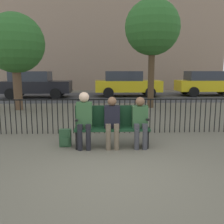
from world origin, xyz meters
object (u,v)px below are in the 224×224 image
object	(u,v)px
backpack	(65,138)
parked_car_1	(35,84)
seated_person_2	(140,119)
tree_1	(15,44)
seated_person_1	(112,120)
tree_0	(152,28)
park_bench	(112,125)
seated_person_0	(84,117)
parked_car_0	(127,83)
parked_car_2	(207,83)

from	to	relation	value
backpack	parked_car_1	xyz separation A→B (m)	(-3.27, 10.07, 0.65)
seated_person_2	tree_1	bearing A→B (deg)	128.89
seated_person_1	tree_1	distance (m)	7.07
seated_person_1	parked_car_1	distance (m)	11.09
seated_person_1	tree_0	distance (m)	6.88
parked_car_1	backpack	bearing A→B (deg)	-72.02
backpack	tree_0	world-z (taller)	tree_0
parked_car_1	park_bench	bearing A→B (deg)	-66.76
seated_person_0	parked_car_0	distance (m)	10.93
parked_car_0	parked_car_1	distance (m)	5.75
seated_person_0	tree_0	xyz separation A→B (m)	(2.62, 5.91, 2.81)
park_bench	seated_person_1	distance (m)	0.20
parked_car_0	parked_car_2	bearing A→B (deg)	2.44
parked_car_2	seated_person_0	bearing A→B (deg)	-124.04
tree_1	backpack	bearing A→B (deg)	-62.68
park_bench	backpack	xyz separation A→B (m)	(-1.06, 0.01, -0.30)
seated_person_1	parked_car_0	bearing A→B (deg)	82.58
seated_person_0	parked_car_2	xyz separation A→B (m)	(7.42, 10.98, 0.14)
backpack	seated_person_1	bearing A→B (deg)	-7.62
tree_0	tree_1	xyz separation A→B (m)	(-5.86, -0.38, -0.73)
parked_car_0	tree_0	bearing A→B (deg)	-82.77
seated_person_2	parked_car_1	bearing A→B (deg)	115.85
park_bench	seated_person_0	world-z (taller)	seated_person_0
seated_person_0	tree_1	size ratio (longest dim) A/B	0.31
parked_car_0	park_bench	bearing A→B (deg)	-97.51
seated_person_2	tree_1	xyz separation A→B (m)	(-4.47, 5.54, 2.15)
seated_person_0	seated_person_2	xyz separation A→B (m)	(1.23, -0.01, -0.07)
seated_person_2	parked_car_1	world-z (taller)	parked_car_1
parked_car_0	parked_car_2	world-z (taller)	same
park_bench	parked_car_0	xyz separation A→B (m)	(1.40, 10.62, 0.35)
tree_0	parked_car_0	distance (m)	5.56
parked_car_0	parked_car_1	world-z (taller)	same
backpack	parked_car_0	distance (m)	10.91
tree_1	parked_car_2	bearing A→B (deg)	27.09
tree_1	parked_car_0	size ratio (longest dim) A/B	0.97
park_bench	tree_1	distance (m)	7.02
tree_1	parked_car_0	distance (m)	7.65
park_bench	seated_person_0	xyz separation A→B (m)	(-0.61, -0.13, 0.21)
seated_person_2	parked_car_1	xyz separation A→B (m)	(-4.95, 10.21, 0.21)
park_bench	tree_1	xyz separation A→B (m)	(-3.85, 5.40, 2.29)
parked_car_2	tree_0	bearing A→B (deg)	-133.38
seated_person_2	parked_car_1	size ratio (longest dim) A/B	0.27
backpack	tree_1	size ratio (longest dim) A/B	0.10
park_bench	seated_person_1	xyz separation A→B (m)	(0.00, -0.13, 0.15)
seated_person_2	parked_car_2	bearing A→B (deg)	60.61
tree_1	seated_person_0	bearing A→B (deg)	-59.66
seated_person_2	tree_0	xyz separation A→B (m)	(1.39, 5.91, 2.87)
park_bench	tree_0	distance (m)	6.83
park_bench	tree_0	world-z (taller)	tree_0
tree_1	seated_person_1	bearing A→B (deg)	-55.21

